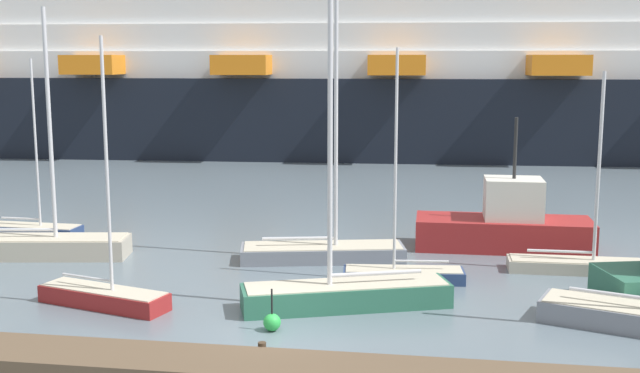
% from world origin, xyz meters
% --- Properties ---
extents(ground_plane, '(600.00, 600.00, 0.00)m').
position_xyz_m(ground_plane, '(0.00, 0.00, 0.00)').
color(ground_plane, slate).
extents(dock_pier, '(27.42, 2.38, 0.56)m').
position_xyz_m(dock_pier, '(0.00, -3.25, 0.23)').
color(dock_pier, brown).
rests_on(dock_pier, ground_plane).
extents(sailboat_0, '(4.84, 1.75, 9.10)m').
position_xyz_m(sailboat_0, '(3.65, 6.80, 0.41)').
color(sailboat_0, navy).
rests_on(sailboat_0, ground_plane).
extents(sailboat_1, '(7.52, 4.06, 13.75)m').
position_xyz_m(sailboat_1, '(1.80, 3.21, 0.68)').
color(sailboat_1, '#2D6B51').
rests_on(sailboat_1, ground_plane).
extents(sailboat_3, '(7.35, 3.46, 13.48)m').
position_xyz_m(sailboat_3, '(0.03, 9.56, 0.59)').
color(sailboat_3, gray).
rests_on(sailboat_3, ground_plane).
extents(sailboat_4, '(5.91, 1.43, 8.20)m').
position_xyz_m(sailboat_4, '(10.83, 9.24, 0.41)').
color(sailboat_4, '#BCB29E').
rests_on(sailboat_4, ground_plane).
extents(sailboat_5, '(7.66, 3.03, 10.84)m').
position_xyz_m(sailboat_5, '(-12.28, 8.17, 0.59)').
color(sailboat_5, '#BCB29E').
rests_on(sailboat_5, ground_plane).
extents(sailboat_6, '(4.72, 1.56, 8.69)m').
position_xyz_m(sailboat_6, '(-14.82, 12.00, 0.40)').
color(sailboat_6, navy).
rests_on(sailboat_6, ground_plane).
extents(sailboat_7, '(5.11, 2.59, 9.45)m').
position_xyz_m(sailboat_7, '(-6.69, 2.02, 0.47)').
color(sailboat_7, maroon).
rests_on(sailboat_7, ground_plane).
extents(fishing_boat_3, '(7.98, 2.84, 6.08)m').
position_xyz_m(fishing_boat_3, '(8.03, 12.88, 1.12)').
color(fishing_boat_3, maroon).
rests_on(fishing_boat_3, ground_plane).
extents(channel_buoy_0, '(0.57, 0.57, 1.40)m').
position_xyz_m(channel_buoy_0, '(-0.25, 0.44, 0.30)').
color(channel_buoy_0, green).
rests_on(channel_buoy_0, ground_plane).
extents(cruise_ship, '(128.24, 25.30, 20.27)m').
position_xyz_m(cruise_ship, '(-12.12, 49.62, 6.41)').
color(cruise_ship, black).
rests_on(cruise_ship, ground_plane).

